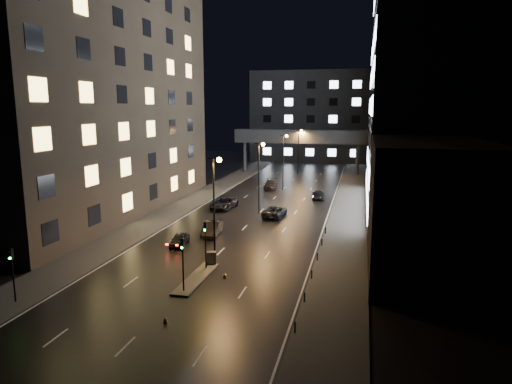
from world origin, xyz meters
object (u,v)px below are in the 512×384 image
(car_away_a, at_px, (180,240))
(car_away_b, at_px, (212,229))
(car_away_c, at_px, (224,204))
(car_toward_a, at_px, (275,211))
(utility_cabinet, at_px, (211,258))
(car_toward_b, at_px, (318,194))
(car_away_d, at_px, (271,185))

(car_away_a, xyz_separation_m, car_away_b, (2.12, 4.72, 0.14))
(car_away_c, relative_size, car_toward_a, 1.07)
(car_away_c, distance_m, car_toward_a, 8.97)
(utility_cabinet, bearing_deg, car_toward_b, 58.15)
(car_away_c, relative_size, car_toward_b, 1.21)
(car_toward_b, distance_m, utility_cabinet, 35.97)
(car_toward_b, bearing_deg, car_away_c, 35.52)
(car_away_a, xyz_separation_m, car_toward_a, (7.58, 15.75, 0.09))
(car_away_b, height_order, utility_cabinet, car_away_b)
(car_away_b, relative_size, car_toward_b, 1.03)
(car_away_a, height_order, car_away_c, car_away_c)
(utility_cabinet, bearing_deg, car_away_c, 83.50)
(car_away_d, height_order, car_toward_a, car_away_d)
(car_toward_b, bearing_deg, car_away_a, 62.75)
(car_away_d, xyz_separation_m, utility_cabinet, (2.81, -42.69, -0.06))
(car_toward_a, bearing_deg, car_away_b, 68.77)
(car_away_b, height_order, car_away_d, car_away_b)
(car_away_b, bearing_deg, car_away_d, 82.56)
(car_away_b, height_order, car_toward_a, car_away_b)
(car_away_b, distance_m, car_toward_a, 12.31)
(car_away_b, xyz_separation_m, car_away_d, (0.49, 32.74, -0.01))
(car_away_c, bearing_deg, car_away_b, -70.94)
(car_away_d, xyz_separation_m, car_toward_a, (4.97, -21.71, -0.04))
(car_away_a, height_order, car_away_d, car_away_d)
(car_away_b, height_order, car_toward_b, car_away_b)
(car_toward_b, xyz_separation_m, utility_cabinet, (-6.77, -35.32, 0.05))
(car_away_b, height_order, car_away_c, car_away_b)
(car_away_d, distance_m, car_toward_a, 22.27)
(car_away_b, xyz_separation_m, utility_cabinet, (3.30, -9.95, -0.07))
(car_away_d, height_order, car_toward_b, car_away_d)
(car_away_a, height_order, car_toward_a, car_toward_a)
(car_away_c, bearing_deg, car_toward_b, 48.06)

